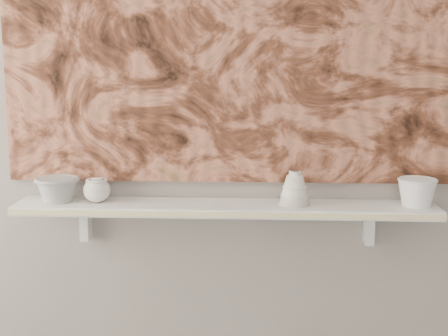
# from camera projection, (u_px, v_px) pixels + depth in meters

# --- Properties ---
(wall_back) EXTENTS (3.60, 0.00, 3.60)m
(wall_back) POSITION_uv_depth(u_px,v_px,m) (226.00, 75.00, 2.09)
(wall_back) COLOR gray
(wall_back) RESTS_ON floor
(shelf) EXTENTS (1.40, 0.18, 0.03)m
(shelf) POSITION_uv_depth(u_px,v_px,m) (225.00, 208.00, 2.07)
(shelf) COLOR silver
(shelf) RESTS_ON wall_back
(shelf_stripe) EXTENTS (1.40, 0.01, 0.02)m
(shelf_stripe) POSITION_uv_depth(u_px,v_px,m) (223.00, 215.00, 1.98)
(shelf_stripe) COLOR beige
(shelf_stripe) RESTS_ON shelf
(bracket_left) EXTENTS (0.03, 0.06, 0.12)m
(bracket_left) POSITION_uv_depth(u_px,v_px,m) (86.00, 223.00, 2.18)
(bracket_left) COLOR silver
(bracket_left) RESTS_ON wall_back
(bracket_right) EXTENTS (0.03, 0.06, 0.12)m
(bracket_right) POSITION_uv_depth(u_px,v_px,m) (369.00, 227.00, 2.13)
(bracket_right) COLOR silver
(bracket_right) RESTS_ON wall_back
(painting) EXTENTS (1.50, 0.02, 1.10)m
(painting) POSITION_uv_depth(u_px,v_px,m) (226.00, 17.00, 2.05)
(painting) COLOR brown
(painting) RESTS_ON wall_back
(house_motif) EXTENTS (0.09, 0.00, 0.08)m
(house_motif) POSITION_uv_depth(u_px,v_px,m) (361.00, 112.00, 2.07)
(house_motif) COLOR black
(house_motif) RESTS_ON painting
(bowl_grey) EXTENTS (0.17, 0.17, 0.09)m
(bowl_grey) POSITION_uv_depth(u_px,v_px,m) (57.00, 189.00, 2.09)
(bowl_grey) COLOR #989895
(bowl_grey) RESTS_ON shelf
(cup_cream) EXTENTS (0.10, 0.10, 0.08)m
(cup_cream) POSITION_uv_depth(u_px,v_px,m) (97.00, 190.00, 2.09)
(cup_cream) COLOR white
(cup_cream) RESTS_ON shelf
(bell_vessel) EXTENTS (0.13, 0.13, 0.11)m
(bell_vessel) POSITION_uv_depth(u_px,v_px,m) (295.00, 188.00, 2.05)
(bell_vessel) COLOR silver
(bell_vessel) RESTS_ON shelf
(bowl_white) EXTENTS (0.14, 0.14, 0.09)m
(bowl_white) POSITION_uv_depth(u_px,v_px,m) (417.00, 192.00, 2.03)
(bowl_white) COLOR white
(bowl_white) RESTS_ON shelf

